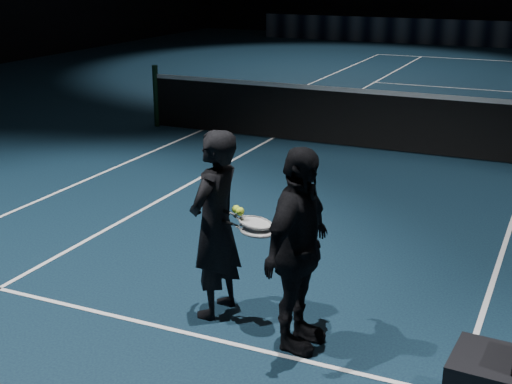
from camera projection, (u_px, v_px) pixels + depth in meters
net_post_left at (156, 96)px, 12.80m from camera, size 0.10×0.10×1.10m
player_a at (215, 225)px, 5.85m from camera, size 0.43×0.61×1.60m
player_b at (298, 250)px, 5.33m from camera, size 0.46×0.96×1.60m
racket_lower at (257, 232)px, 5.56m from camera, size 0.71×0.39×0.03m
racket_upper at (255, 223)px, 5.61m from camera, size 0.71×0.35×0.10m
tennis_balls at (239, 208)px, 5.64m from camera, size 0.12×0.10×0.12m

